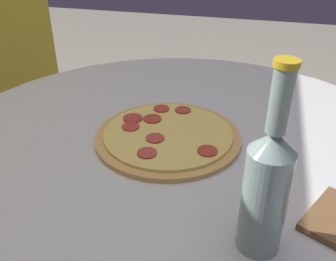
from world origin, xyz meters
name	(u,v)px	position (x,y,z in m)	size (l,w,h in m)	color
table	(180,202)	(0.00, 0.00, 0.54)	(1.08, 1.08, 0.68)	silver
pizza	(168,135)	(0.02, 0.03, 0.69)	(0.30, 0.30, 0.02)	tan
beer_bottle	(266,187)	(-0.23, -0.17, 0.79)	(0.06, 0.06, 0.28)	gray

